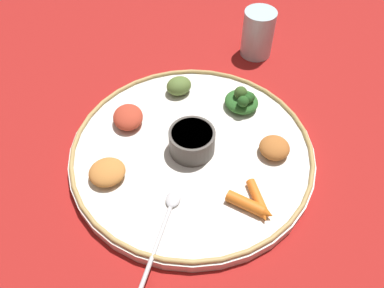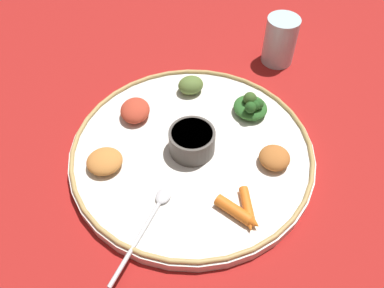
# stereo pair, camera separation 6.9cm
# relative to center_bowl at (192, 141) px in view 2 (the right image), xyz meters

# --- Properties ---
(ground_plane) EXTENTS (2.40, 2.40, 0.00)m
(ground_plane) POSITION_rel_center_bowl_xyz_m (0.00, 0.00, -0.04)
(ground_plane) COLOR maroon
(platter) EXTENTS (0.44, 0.44, 0.02)m
(platter) POSITION_rel_center_bowl_xyz_m (0.00, 0.00, -0.03)
(platter) COLOR white
(platter) RESTS_ON ground_plane
(platter_rim) EXTENTS (0.43, 0.43, 0.01)m
(platter_rim) POSITION_rel_center_bowl_xyz_m (0.00, 0.00, -0.02)
(platter_rim) COLOR tan
(platter_rim) RESTS_ON platter
(center_bowl) EXTENTS (0.08, 0.08, 0.05)m
(center_bowl) POSITION_rel_center_bowl_xyz_m (0.00, 0.00, 0.00)
(center_bowl) COLOR #4C4742
(center_bowl) RESTS_ON platter
(spoon) EXTENTS (0.17, 0.10, 0.01)m
(spoon) POSITION_rel_center_bowl_xyz_m (-0.13, -0.07, -0.02)
(spoon) COLOR silver
(spoon) RESTS_ON platter
(greens_pile) EXTENTS (0.06, 0.07, 0.05)m
(greens_pile) POSITION_rel_center_bowl_xyz_m (0.14, 0.01, -0.01)
(greens_pile) COLOR #2D6628
(greens_pile) RESTS_ON platter
(carrot_near_spoon) EXTENTS (0.04, 0.08, 0.02)m
(carrot_near_spoon) POSITION_rel_center_bowl_xyz_m (-0.02, -0.15, -0.01)
(carrot_near_spoon) COLOR orange
(carrot_near_spoon) RESTS_ON platter
(carrot_outer) EXTENTS (0.05, 0.07, 0.02)m
(carrot_outer) POSITION_rel_center_bowl_xyz_m (-0.01, -0.15, -0.02)
(carrot_outer) COLOR orange
(carrot_outer) RESTS_ON platter
(mound_squash) EXTENTS (0.08, 0.08, 0.03)m
(mound_squash) POSITION_rel_center_bowl_xyz_m (-0.14, 0.06, -0.01)
(mound_squash) COLOR #C67A38
(mound_squash) RESTS_ON platter
(mound_collards) EXTENTS (0.06, 0.06, 0.03)m
(mound_collards) POSITION_rel_center_bowl_xyz_m (0.09, 0.12, -0.01)
(mound_collards) COLOR #567033
(mound_collards) RESTS_ON platter
(mound_chickpea) EXTENTS (0.08, 0.08, 0.03)m
(mound_chickpea) POSITION_rel_center_bowl_xyz_m (0.10, -0.11, -0.01)
(mound_chickpea) COLOR #B2662D
(mound_chickpea) RESTS_ON platter
(mound_berbere_red) EXTENTS (0.08, 0.08, 0.03)m
(mound_berbere_red) POSITION_rel_center_bowl_xyz_m (-0.04, 0.13, -0.01)
(mound_berbere_red) COLOR #B73D28
(mound_berbere_red) RESTS_ON platter
(drinking_glass) EXTENTS (0.07, 0.07, 0.11)m
(drinking_glass) POSITION_rel_center_bowl_xyz_m (0.32, 0.11, 0.00)
(drinking_glass) COLOR silver
(drinking_glass) RESTS_ON ground_plane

